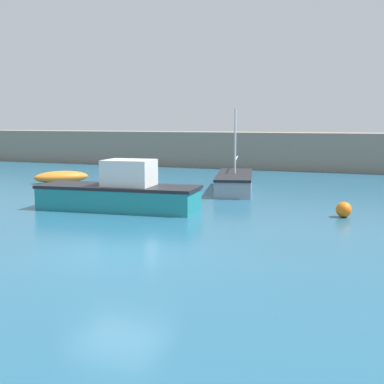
{
  "coord_description": "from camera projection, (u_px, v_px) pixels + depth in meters",
  "views": [
    {
      "loc": [
        7.03,
        -11.99,
        3.41
      ],
      "look_at": [
        -1.46,
        8.6,
        0.46
      ],
      "focal_mm": 50.0,
      "sensor_mm": 36.0,
      "label": 1
    }
  ],
  "objects": [
    {
      "name": "sailboat_twin_hulled",
      "position": [
        235.0,
        182.0,
        26.34
      ],
      "size": [
        3.23,
        6.51,
        4.01
      ],
      "rotation": [
        0.0,
        0.0,
        4.99
      ],
      "color": "gray",
      "rests_on": "ground_plane"
    },
    {
      "name": "motorboat_grey_hull",
      "position": [
        121.0,
        193.0,
        20.67
      ],
      "size": [
        6.47,
        2.7,
        1.95
      ],
      "rotation": [
        0.0,
        0.0,
        3.26
      ],
      "color": "teal",
      "rests_on": "ground_plane"
    },
    {
      "name": "harbor_breakwater",
      "position": [
        306.0,
        151.0,
        38.25
      ],
      "size": [
        56.73,
        3.82,
        2.61
      ],
      "primitive_type": "cube",
      "color": "gray",
      "rests_on": "ground_plane"
    },
    {
      "name": "ground_plane",
      "position": [
        119.0,
        255.0,
        14.11
      ],
      "size": [
        120.0,
        120.0,
        0.2
      ],
      "primitive_type": "cube",
      "color": "#235B7A"
    },
    {
      "name": "mooring_buoy_pink",
      "position": [
        111.0,
        185.0,
        27.13
      ],
      "size": [
        0.38,
        0.38,
        0.38
      ],
      "primitive_type": "sphere",
      "color": "#EA668C",
      "rests_on": "ground_plane"
    },
    {
      "name": "mooring_buoy_orange",
      "position": [
        344.0,
        210.0,
        19.09
      ],
      "size": [
        0.56,
        0.56,
        0.56
      ],
      "primitive_type": "sphere",
      "color": "orange",
      "rests_on": "ground_plane"
    },
    {
      "name": "rowboat_white_midwater",
      "position": [
        61.0,
        177.0,
        29.67
      ],
      "size": [
        2.85,
        2.92,
        0.68
      ],
      "rotation": [
        0.0,
        0.0,
        3.95
      ],
      "color": "orange",
      "rests_on": "ground_plane"
    }
  ]
}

